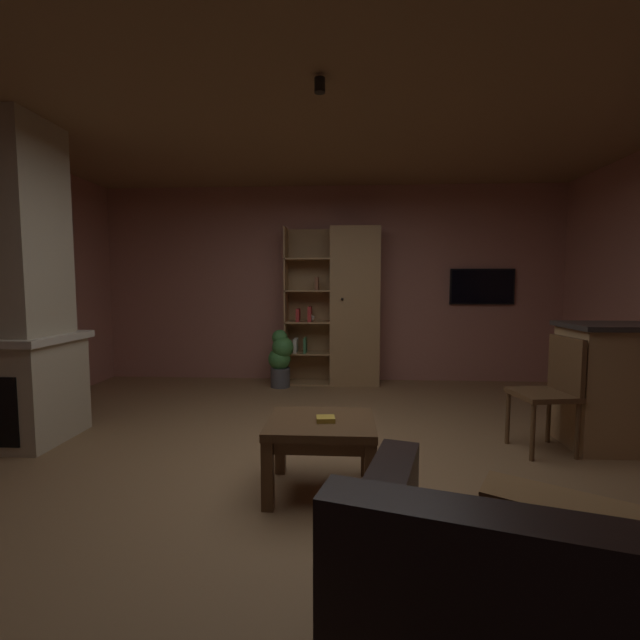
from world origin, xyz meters
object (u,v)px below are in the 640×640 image
Objects in this scene: bookshelf_cabinet at (348,307)px; wall_mounted_tv at (482,287)px; potted_floor_plant at (281,357)px; stone_fireplace at (11,300)px; dining_chair at (552,386)px; coffee_table at (321,434)px; table_book_0 at (326,419)px.

wall_mounted_tv is at bearing 6.65° from bookshelf_cabinet.
bookshelf_cabinet is 1.11m from potted_floor_plant.
stone_fireplace is 2.90× the size of dining_chair.
coffee_table is 5.93× the size of table_book_0.
stone_fireplace is at bearing -179.75° from dining_chair.
potted_floor_plant is at bearing 46.06° from stone_fireplace.
bookshelf_cabinet reaches higher than coffee_table.
potted_floor_plant reaches higher than coffee_table.
coffee_table is at bearing 140.42° from table_book_0.
potted_floor_plant is 0.88× the size of wall_mounted_tv.
stone_fireplace is 4.49m from dining_chair.
bookshelf_cabinet is 2.83m from dining_chair.
stone_fireplace reaches higher than table_book_0.
bookshelf_cabinet reaches higher than wall_mounted_tv.
potted_floor_plant is (-0.71, 2.82, -0.09)m from table_book_0.
table_book_0 is 2.91m from potted_floor_plant.
stone_fireplace is 2.88m from table_book_0.
dining_chair is (1.61, -2.27, -0.50)m from bookshelf_cabinet.
stone_fireplace is at bearing -151.64° from wall_mounted_tv.
table_book_0 is (2.67, -0.79, -0.72)m from stone_fireplace.
dining_chair is (4.44, 0.02, -0.68)m from stone_fireplace.
stone_fireplace is 3.14× the size of wall_mounted_tv.
wall_mounted_tv is at bearing 28.36° from stone_fireplace.
coffee_table is 0.74× the size of dining_chair.
stone_fireplace is 3.57× the size of potted_floor_plant.
wall_mounted_tv is at bearing 59.12° from table_book_0.
dining_chair is at bearing -54.73° from bookshelf_cabinet.
dining_chair reaches higher than table_book_0.
bookshelf_cabinet is 3.04× the size of coffee_table.
stone_fireplace reaches higher than coffee_table.
wall_mounted_tv reaches higher than coffee_table.
stone_fireplace is 2.94m from potted_floor_plant.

